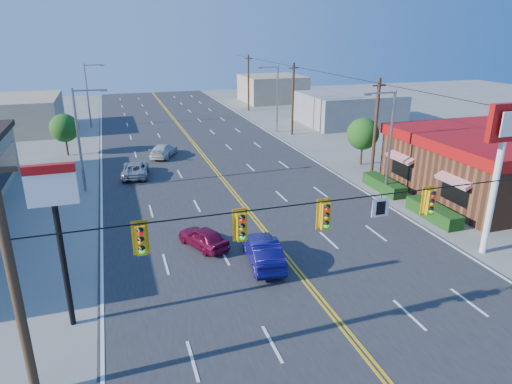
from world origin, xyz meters
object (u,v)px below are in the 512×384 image
object	(u,v)px
kfc_pylon	(501,150)
car_white	(163,151)
signal_span	(349,225)
pizza_hut_sign	(56,213)
car_blue	(263,252)
car_silver	(135,170)
car_magenta	(203,238)
kfc	(503,162)

from	to	relation	value
kfc_pylon	car_white	distance (m)	30.69
signal_span	pizza_hut_sign	bearing A→B (deg)	159.81
car_blue	car_silver	size ratio (longest dim) A/B	0.99
pizza_hut_sign	car_magenta	world-z (taller)	pizza_hut_sign
car_silver	car_magenta	bearing A→B (deg)	107.65
pizza_hut_sign	car_silver	world-z (taller)	pizza_hut_sign
signal_span	car_magenta	bearing A→B (deg)	112.93
car_white	car_blue	bearing A→B (deg)	120.56
signal_span	kfc_pylon	distance (m)	11.87
signal_span	kfc_pylon	world-z (taller)	signal_span
pizza_hut_sign	car_blue	world-z (taller)	pizza_hut_sign
signal_span	kfc	distance (m)	23.47
pizza_hut_sign	car_blue	bearing A→B (deg)	14.67
car_white	car_silver	size ratio (longest dim) A/B	0.97
kfc	car_silver	bearing A→B (deg)	154.87
car_magenta	car_white	size ratio (longest dim) A/B	0.81
car_blue	kfc_pylon	bearing A→B (deg)	174.60
pizza_hut_sign	kfc	bearing A→B (deg)	14.52
kfc	kfc_pylon	xyz separation A→B (m)	(-8.90, -8.00, 3.66)
car_magenta	car_silver	distance (m)	15.40
kfc	car_white	bearing A→B (deg)	142.38
kfc	pizza_hut_sign	size ratio (longest dim) A/B	2.38
car_blue	car_silver	bearing A→B (deg)	-67.23
signal_span	car_magenta	xyz separation A→B (m)	(-4.00, 9.46, -4.28)
car_blue	signal_span	bearing A→B (deg)	107.65
pizza_hut_sign	car_white	bearing A→B (deg)	74.80
kfc	kfc_pylon	bearing A→B (deg)	-138.05
kfc_pylon	pizza_hut_sign	distance (m)	22.02
signal_span	kfc	bearing A→B (deg)	30.94
pizza_hut_sign	car_silver	xyz separation A→B (m)	(4.04, 20.60, -4.55)
kfc_pylon	car_silver	distance (m)	27.86
car_blue	car_silver	distance (m)	18.92
pizza_hut_sign	car_magenta	bearing A→B (deg)	38.43
kfc_pylon	pizza_hut_sign	bearing A→B (deg)	180.00
kfc_pylon	car_blue	size ratio (longest dim) A/B	1.88
signal_span	kfc_pylon	xyz separation A→B (m)	(11.12, 4.00, 1.16)
pizza_hut_sign	car_silver	distance (m)	21.48
car_magenta	car_silver	xyz separation A→B (m)	(-2.84, 15.14, 0.03)
car_magenta	signal_span	bearing A→B (deg)	88.05
kfc_pylon	car_magenta	size ratio (longest dim) A/B	2.38
kfc	car_blue	distance (m)	22.13
kfc	car_white	xyz separation A→B (m)	(-23.75, 18.30, -1.74)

